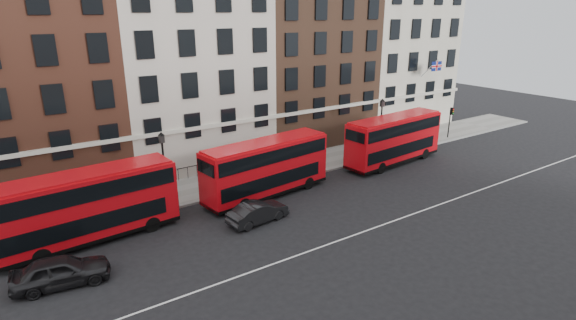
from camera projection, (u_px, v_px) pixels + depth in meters
ground at (303, 233)px, 27.99m from camera, size 120.00×120.00×0.00m
pavement at (227, 181)px, 36.21m from camera, size 80.00×5.00×0.15m
kerb at (242, 191)px, 34.24m from camera, size 80.00×0.30×0.16m
road_centre_line at (323, 246)px, 26.42m from camera, size 70.00×0.12×0.01m
building_terrace at (180, 46)px, 38.60m from camera, size 64.00×11.95×22.00m
bus_b at (87, 205)px, 26.32m from camera, size 10.49×3.24×4.34m
bus_c at (266, 167)px, 32.91m from camera, size 10.32×3.60×4.25m
bus_d at (394, 138)px, 40.02m from camera, size 10.50×3.37×4.34m
car_rear at (61, 271)px, 22.49m from camera, size 4.84×2.54×1.57m
car_front at (258, 212)px, 29.25m from camera, size 4.36×1.95×1.39m
lamp_post_left at (164, 166)px, 30.76m from camera, size 0.44×0.44×5.33m
lamp_post_right at (381, 124)px, 42.02m from camera, size 0.44×0.44×5.33m
traffic_light at (451, 117)px, 47.67m from camera, size 0.25×0.45×3.27m
iron_railings at (215, 167)px, 37.75m from camera, size 6.60×0.06×1.00m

